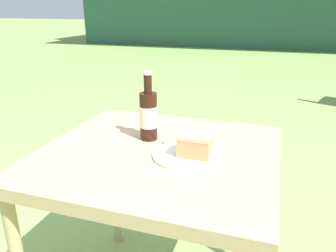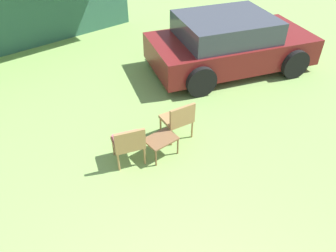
# 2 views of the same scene
# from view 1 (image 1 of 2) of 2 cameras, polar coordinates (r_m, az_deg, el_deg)

# --- Properties ---
(patio_table) EXTENTS (0.76, 0.71, 0.69)m
(patio_table) POSITION_cam_1_polar(r_m,az_deg,el_deg) (1.11, -1.62, -7.82)
(patio_table) COLOR tan
(patio_table) RESTS_ON ground_plane
(cake_on_plate) EXTENTS (0.21, 0.21, 0.08)m
(cake_on_plate) POSITION_cam_1_polar(r_m,az_deg,el_deg) (1.02, 3.97, -4.18)
(cake_on_plate) COLOR silver
(cake_on_plate) RESTS_ON patio_table
(cola_bottle_near) EXTENTS (0.06, 0.06, 0.24)m
(cola_bottle_near) POSITION_cam_1_polar(r_m,az_deg,el_deg) (1.14, -3.43, 2.01)
(cola_bottle_near) COLOR black
(cola_bottle_near) RESTS_ON patio_table
(fork) EXTENTS (0.19, 0.07, 0.01)m
(fork) POSITION_cam_1_polar(r_m,az_deg,el_deg) (1.05, 0.09, -4.68)
(fork) COLOR silver
(fork) RESTS_ON patio_table
(loose_bottle_cap) EXTENTS (0.03, 0.03, 0.01)m
(loose_bottle_cap) POSITION_cam_1_polar(r_m,az_deg,el_deg) (1.13, -0.28, -2.75)
(loose_bottle_cap) COLOR silver
(loose_bottle_cap) RESTS_ON patio_table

